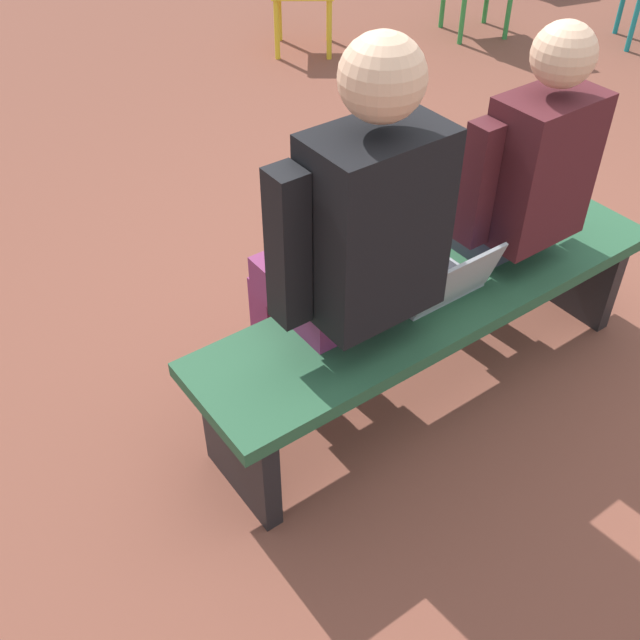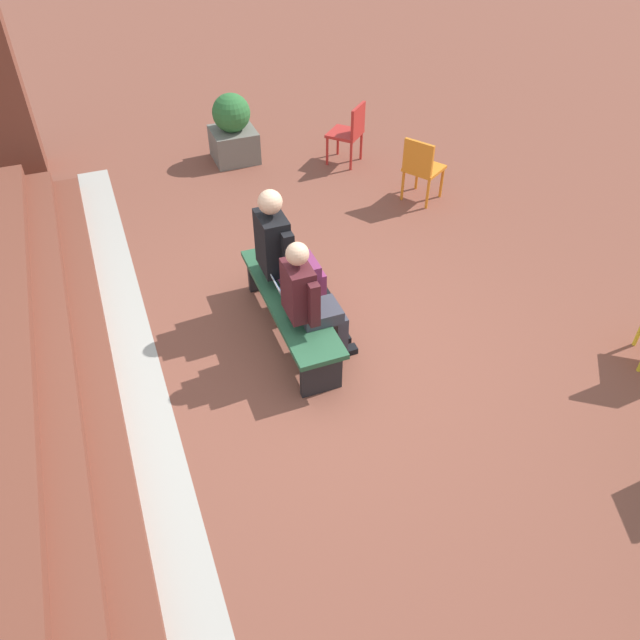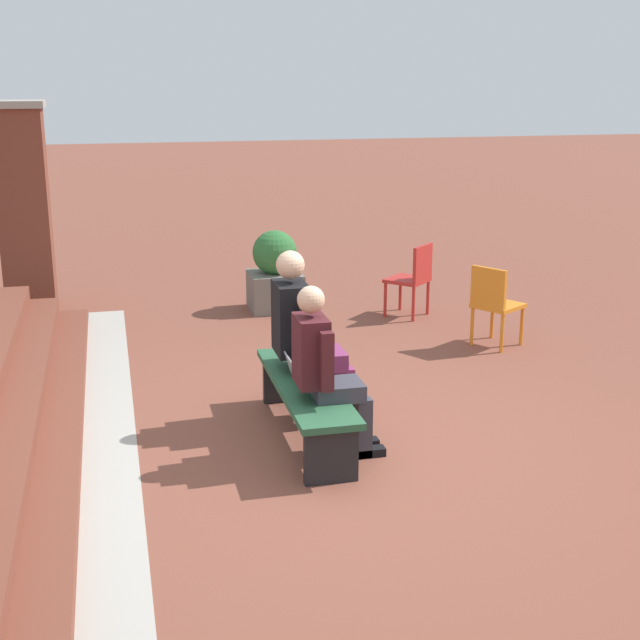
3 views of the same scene
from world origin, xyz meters
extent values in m
plane|color=brown|center=(0.00, 0.00, 0.00)|extent=(60.00, 60.00, 0.00)
cube|color=#A8A399|center=(0.32, 1.62, 0.00)|extent=(8.30, 0.40, 0.01)
cube|color=brown|center=(0.32, 2.27, 0.07)|extent=(7.50, 0.90, 0.15)
cube|color=brown|center=(0.32, 2.42, 0.22)|extent=(7.50, 0.60, 0.15)
cube|color=brown|center=(0.32, 2.57, 0.38)|extent=(7.50, 0.30, 0.15)
cube|color=#285638|center=(0.32, 0.15, 0.42)|extent=(1.80, 0.44, 0.05)
cube|color=black|center=(-0.48, 0.15, 0.20)|extent=(0.06, 0.37, 0.40)
cube|color=black|center=(1.12, 0.15, 0.20)|extent=(0.06, 0.37, 0.40)
cube|color=#383842|center=(-0.04, -0.01, 0.50)|extent=(0.30, 0.36, 0.12)
cube|color=#383842|center=(-0.12, -0.19, 0.23)|extent=(0.10, 0.11, 0.45)
cube|color=black|center=(-0.12, -0.24, 0.03)|extent=(0.10, 0.21, 0.06)
cube|color=#383842|center=(0.04, -0.19, 0.23)|extent=(0.10, 0.11, 0.45)
cube|color=black|center=(0.04, -0.24, 0.03)|extent=(0.10, 0.21, 0.06)
cube|color=#47191E|center=(-0.04, 0.19, 0.81)|extent=(0.34, 0.21, 0.50)
cube|color=navy|center=(-0.04, 0.08, 0.78)|extent=(0.04, 0.01, 0.30)
cube|color=#47191E|center=(-0.25, 0.13, 0.80)|extent=(0.08, 0.09, 0.42)
cube|color=#47191E|center=(0.17, 0.13, 0.80)|extent=(0.08, 0.09, 0.42)
sphere|color=#DBAD89|center=(-0.04, 0.19, 1.19)|extent=(0.20, 0.20, 0.20)
cube|color=#7F2D5B|center=(0.66, -0.03, 0.51)|extent=(0.34, 0.40, 0.14)
cube|color=#7F2D5B|center=(0.57, -0.23, 0.23)|extent=(0.11, 0.12, 0.45)
cube|color=black|center=(0.57, -0.29, 0.04)|extent=(0.11, 0.24, 0.07)
cube|color=#7F2D5B|center=(0.75, -0.23, 0.23)|extent=(0.11, 0.12, 0.45)
cube|color=black|center=(0.75, -0.29, 0.04)|extent=(0.11, 0.24, 0.07)
cube|color=black|center=(0.66, 0.19, 0.86)|extent=(0.38, 0.24, 0.57)
cube|color=black|center=(0.41, 0.12, 0.84)|extent=(0.09, 0.10, 0.48)
cube|color=black|center=(0.90, 0.12, 0.84)|extent=(0.09, 0.10, 0.48)
sphere|color=#DBAD89|center=(0.66, 0.19, 1.29)|extent=(0.22, 0.22, 0.22)
cube|color=#9EA0A5|center=(0.33, 0.11, 0.46)|extent=(0.32, 0.22, 0.02)
cube|color=#2D2D33|center=(0.33, 0.10, 0.47)|extent=(0.29, 0.15, 0.00)
cube|color=#9EA0A5|center=(0.33, 0.25, 0.57)|extent=(0.32, 0.07, 0.19)
cube|color=#33519E|center=(0.33, 0.24, 0.57)|extent=(0.28, 0.06, 0.17)
cube|color=red|center=(3.51, -1.75, 0.42)|extent=(0.59, 0.59, 0.04)
cube|color=red|center=(3.37, -1.88, 0.64)|extent=(0.30, 0.32, 0.40)
cylinder|color=red|center=(3.76, -1.76, 0.20)|extent=(0.04, 0.04, 0.40)
cylinder|color=red|center=(3.51, -1.49, 0.20)|extent=(0.04, 0.04, 0.40)
cylinder|color=red|center=(3.50, -2.00, 0.20)|extent=(0.04, 0.04, 0.40)
cylinder|color=red|center=(3.25, -1.74, 0.20)|extent=(0.04, 0.04, 0.40)
cube|color=orange|center=(2.20, -2.28, 0.42)|extent=(0.58, 0.58, 0.04)
cube|color=orange|center=(2.10, -2.11, 0.64)|extent=(0.36, 0.25, 0.40)
cylinder|color=orange|center=(2.15, -2.52, 0.20)|extent=(0.04, 0.04, 0.40)
cylinder|color=orange|center=(2.45, -2.33, 0.20)|extent=(0.04, 0.04, 0.40)
cylinder|color=orange|center=(1.96, -2.22, 0.20)|extent=(0.04, 0.04, 0.40)
cylinder|color=orange|center=(2.26, -2.03, 0.20)|extent=(0.04, 0.04, 0.40)
cube|color=#6B665B|center=(4.14, -0.33, 0.22)|extent=(0.60, 0.60, 0.44)
sphere|color=#2D6B33|center=(4.14, -0.33, 0.68)|extent=(0.52, 0.52, 0.52)
camera|label=1|loc=(1.81, 1.52, 2.01)|focal=42.00mm
camera|label=2|loc=(-3.99, 1.52, 4.07)|focal=35.00mm
camera|label=3|loc=(-5.88, 1.52, 2.72)|focal=50.00mm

